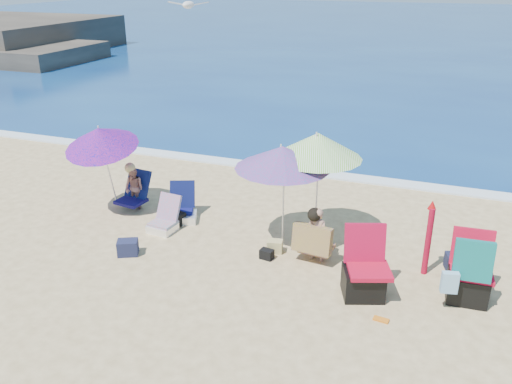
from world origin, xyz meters
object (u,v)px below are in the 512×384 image
(furled_umbrella, at_px, (429,235))
(person_center, at_px, (315,236))
(umbrella_turquoise, at_px, (283,157))
(person_left, at_px, (134,188))
(umbrella_blue, at_px, (100,138))
(chair_navy, at_px, (182,210))
(umbrella_striped, at_px, (318,146))
(chair_rainbow, at_px, (164,222))
(camp_chair_right, at_px, (468,277))
(camp_chair_left, at_px, (364,276))
(seagull, at_px, (188,5))

(furled_umbrella, distance_m, person_center, 1.88)
(umbrella_turquoise, height_order, person_left, umbrella_turquoise)
(umbrella_blue, distance_m, chair_navy, 2.19)
(umbrella_striped, distance_m, chair_rainbow, 3.38)
(umbrella_blue, bearing_deg, camp_chair_right, -6.41)
(umbrella_blue, bearing_deg, furled_umbrella, -1.64)
(person_left, bearing_deg, camp_chair_left, -17.39)
(camp_chair_left, distance_m, person_left, 5.41)
(chair_navy, xyz_separation_m, chair_rainbow, (-0.10, -0.59, -0.01))
(camp_chair_right, height_order, person_center, camp_chair_right)
(person_left, bearing_deg, chair_rainbow, -33.04)
(camp_chair_left, relative_size, person_left, 1.09)
(umbrella_blue, height_order, person_center, umbrella_blue)
(chair_rainbow, bearing_deg, umbrella_turquoise, 6.01)
(chair_rainbow, height_order, camp_chair_right, camp_chair_right)
(umbrella_striped, distance_m, furled_umbrella, 2.41)
(camp_chair_right, bearing_deg, person_center, 171.53)
(umbrella_striped, relative_size, camp_chair_right, 1.88)
(chair_rainbow, bearing_deg, camp_chair_right, -5.16)
(person_center, bearing_deg, seagull, 155.91)
(camp_chair_right, bearing_deg, camp_chair_left, -165.48)
(umbrella_striped, relative_size, umbrella_blue, 1.06)
(umbrella_striped, height_order, furled_umbrella, umbrella_striped)
(umbrella_blue, height_order, camp_chair_right, umbrella_blue)
(umbrella_turquoise, xyz_separation_m, person_center, (0.74, -0.38, -1.23))
(umbrella_turquoise, xyz_separation_m, chair_rainbow, (-2.33, -0.25, -1.53))
(umbrella_striped, xyz_separation_m, furled_umbrella, (2.06, -0.53, -1.14))
(camp_chair_left, bearing_deg, chair_rainbow, 167.54)
(umbrella_turquoise, xyz_separation_m, umbrella_blue, (-3.83, 0.05, -0.06))
(furled_umbrella, xyz_separation_m, camp_chair_left, (-0.86, -1.00, -0.39))
(chair_navy, bearing_deg, furled_umbrella, -5.67)
(chair_navy, relative_size, seagull, 1.09)
(chair_navy, height_order, person_left, person_left)
(furled_umbrella, bearing_deg, seagull, 167.39)
(umbrella_turquoise, relative_size, umbrella_blue, 0.96)
(umbrella_turquoise, xyz_separation_m, umbrella_striped, (0.53, 0.39, 0.16))
(chair_rainbow, distance_m, camp_chair_left, 4.15)
(camp_chair_left, bearing_deg, person_center, 142.14)
(furled_umbrella, height_order, camp_chair_right, furled_umbrella)
(camp_chair_left, relative_size, seagull, 1.46)
(umbrella_turquoise, height_order, furled_umbrella, umbrella_turquoise)
(camp_chair_right, bearing_deg, chair_rainbow, 174.84)
(furled_umbrella, bearing_deg, camp_chair_right, -42.99)
(person_center, distance_m, seagull, 4.86)
(person_left, distance_m, seagull, 3.92)
(seagull, bearing_deg, umbrella_blue, -151.91)
(umbrella_blue, bearing_deg, camp_chair_left, -12.06)
(chair_rainbow, bearing_deg, person_center, -2.43)
(umbrella_blue, distance_m, chair_rainbow, 2.13)
(furled_umbrella, relative_size, person_center, 1.32)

